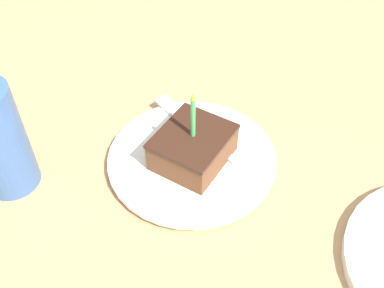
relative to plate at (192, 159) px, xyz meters
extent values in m
cube|color=tan|center=(-0.02, -0.03, -0.03)|extent=(2.40, 2.40, 0.04)
cylinder|color=white|center=(0.00, 0.00, 0.00)|extent=(0.24, 0.24, 0.02)
cylinder|color=white|center=(0.00, 0.00, 0.00)|extent=(0.25, 0.25, 0.01)
cube|color=brown|center=(0.00, 0.00, 0.03)|extent=(0.09, 0.10, 0.04)
cube|color=#381E14|center=(0.00, 0.00, 0.05)|extent=(0.09, 0.11, 0.01)
cylinder|color=#4CBF66|center=(0.00, 0.00, 0.09)|extent=(0.01, 0.01, 0.06)
cone|color=yellow|center=(0.00, 0.00, 0.13)|extent=(0.01, 0.01, 0.01)
cube|color=silver|center=(0.00, -0.04, 0.01)|extent=(0.14, 0.06, 0.00)
cube|color=silver|center=(0.09, -0.07, 0.01)|extent=(0.05, 0.04, 0.00)
camera|label=1|loc=(-0.24, 0.39, 0.50)|focal=42.00mm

